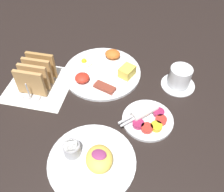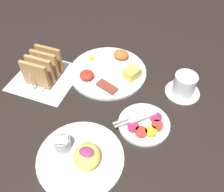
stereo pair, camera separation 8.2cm
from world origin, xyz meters
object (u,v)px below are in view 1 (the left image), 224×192
(plate_condiments, at_px, (148,119))
(coffee_cup, at_px, (180,78))
(toast_rack, at_px, (36,75))
(plate_foreground, at_px, (92,159))
(plate_breakfast, at_px, (104,71))

(plate_condiments, xyz_separation_m, coffee_cup, (0.09, 0.18, 0.02))
(plate_condiments, bearing_deg, coffee_cup, 64.27)
(toast_rack, bearing_deg, coffee_cup, 12.22)
(plate_foreground, bearing_deg, toast_rack, 136.43)
(plate_condiments, height_order, toast_rack, toast_rack)
(toast_rack, relative_size, coffee_cup, 1.23)
(coffee_cup, bearing_deg, plate_foreground, -121.84)
(plate_breakfast, height_order, coffee_cup, coffee_cup)
(plate_foreground, distance_m, coffee_cup, 0.42)
(plate_condiments, distance_m, toast_rack, 0.41)
(plate_foreground, height_order, toast_rack, toast_rack)
(plate_foreground, height_order, coffee_cup, coffee_cup)
(plate_breakfast, distance_m, coffee_cup, 0.28)
(plate_breakfast, height_order, plate_condiments, plate_breakfast)
(plate_foreground, bearing_deg, plate_breakfast, 98.23)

